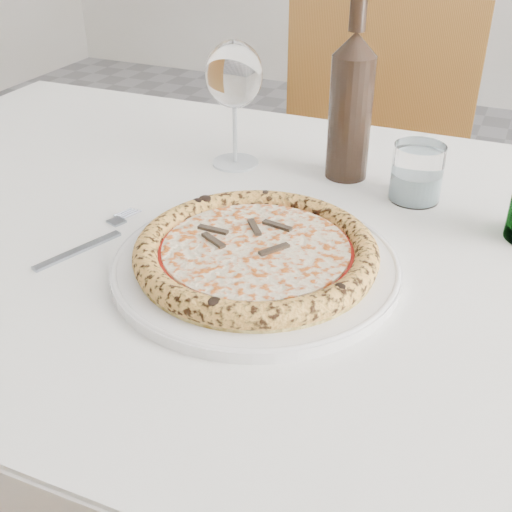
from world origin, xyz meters
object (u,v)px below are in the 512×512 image
(pizza, at_px, (256,252))
(chair_far, at_px, (362,173))
(dining_table, at_px, (285,284))
(wine_bottle, at_px, (351,105))
(wine_glass, at_px, (234,77))
(plate, at_px, (256,264))
(tumbler, at_px, (416,176))

(pizza, bearing_deg, chair_far, 95.54)
(dining_table, distance_m, pizza, 0.15)
(chair_far, xyz_separation_m, pizza, (0.08, -0.83, 0.25))
(pizza, distance_m, wine_bottle, 0.33)
(dining_table, bearing_deg, wine_glass, 131.28)
(plate, relative_size, tumbler, 4.18)
(dining_table, height_order, pizza, pizza)
(dining_table, relative_size, tumbler, 18.77)
(pizza, xyz_separation_m, wine_glass, (-0.16, 0.29, 0.12))
(chair_far, distance_m, tumbler, 0.65)
(plate, relative_size, wine_bottle, 1.30)
(plate, bearing_deg, wine_glass, 119.69)
(chair_far, height_order, wine_bottle, wine_bottle)
(wine_glass, xyz_separation_m, wine_bottle, (0.18, 0.03, -0.03))
(wine_bottle, bearing_deg, pizza, -93.17)
(pizza, relative_size, wine_bottle, 1.09)
(plate, xyz_separation_m, wine_glass, (-0.16, 0.29, 0.13))
(dining_table, relative_size, wine_bottle, 5.83)
(wine_glass, distance_m, tumbler, 0.32)
(dining_table, bearing_deg, wine_bottle, 85.34)
(tumbler, distance_m, wine_bottle, 0.15)
(dining_table, height_order, wine_glass, wine_glass)
(chair_far, relative_size, tumbler, 11.17)
(wine_glass, relative_size, tumbler, 2.39)
(chair_far, bearing_deg, wine_glass, -98.49)
(plate, distance_m, tumbler, 0.31)
(chair_far, bearing_deg, pizza, -84.46)
(wine_bottle, bearing_deg, plate, -93.17)
(dining_table, xyz_separation_m, wine_bottle, (0.02, 0.21, 0.20))
(chair_far, height_order, tumbler, chair_far)
(chair_far, height_order, wine_glass, wine_glass)
(plate, bearing_deg, wine_bottle, 86.83)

